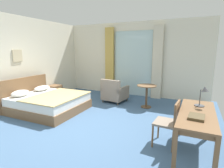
{
  "coord_description": "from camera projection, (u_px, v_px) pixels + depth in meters",
  "views": [
    {
      "loc": [
        2.35,
        -3.32,
        1.83
      ],
      "look_at": [
        0.4,
        0.79,
        0.94
      ],
      "focal_mm": 28.51,
      "sensor_mm": 36.0,
      "label": 1
    }
  ],
  "objects": [
    {
      "name": "framed_picture",
      "position": [
        17.0,
        56.0,
        5.59
      ],
      "size": [
        0.03,
        0.32,
        0.37
      ],
      "color": "beige"
    },
    {
      "name": "round_cafe_table",
      "position": [
        147.0,
        91.0,
        5.62
      ],
      "size": [
        0.61,
        0.61,
        0.72
      ],
      "color": "brown",
      "rests_on": "ground"
    },
    {
      "name": "nightstand",
      "position": [
        55.0,
        91.0,
        6.87
      ],
      "size": [
        0.41,
        0.46,
        0.47
      ],
      "color": "brown",
      "rests_on": "ground"
    },
    {
      "name": "wall_left",
      "position": [
        1.0,
        63.0,
        5.21
      ],
      "size": [
        0.12,
        7.14,
        2.88
      ],
      "primitive_type": "cube",
      "color": "silver",
      "rests_on": "ground"
    },
    {
      "name": "curtain_panel_right",
      "position": [
        157.0,
        63.0,
        6.54
      ],
      "size": [
        0.36,
        0.1,
        2.7
      ],
      "primitive_type": "cube",
      "color": "beige",
      "rests_on": "ground"
    },
    {
      "name": "bed",
      "position": [
        48.0,
        102.0,
        5.36
      ],
      "size": [
        2.01,
        1.77,
        0.96
      ],
      "color": "brown",
      "rests_on": "ground"
    },
    {
      "name": "writing_desk",
      "position": [
        197.0,
        117.0,
        3.04
      ],
      "size": [
        0.58,
        1.6,
        0.78
      ],
      "color": "brown",
      "rests_on": "ground"
    },
    {
      "name": "desk_chair",
      "position": [
        170.0,
        120.0,
        3.35
      ],
      "size": [
        0.44,
        0.48,
        0.89
      ],
      "color": "gray",
      "rests_on": "ground"
    },
    {
      "name": "ground",
      "position": [
        83.0,
        129.0,
        4.29
      ],
      "size": [
        6.21,
        7.54,
        0.1
      ],
      "primitive_type": "cube",
      "color": "#426084"
    },
    {
      "name": "balcony_glass_door",
      "position": [
        133.0,
        64.0,
        7.05
      ],
      "size": [
        1.52,
        0.02,
        2.53
      ],
      "primitive_type": "cube",
      "color": "silver",
      "rests_on": "ground"
    },
    {
      "name": "desk_lamp",
      "position": [
        203.0,
        94.0,
        3.25
      ],
      "size": [
        0.22,
        0.21,
        0.41
      ],
      "color": "#4C4C51",
      "rests_on": "writing_desk"
    },
    {
      "name": "wall_back",
      "position": [
        132.0,
        59.0,
        7.12
      ],
      "size": [
        5.81,
        0.12,
        2.88
      ],
      "primitive_type": "cube",
      "color": "silver",
      "rests_on": "ground"
    },
    {
      "name": "closed_book",
      "position": [
        196.0,
        117.0,
        2.77
      ],
      "size": [
        0.25,
        0.32,
        0.04
      ],
      "primitive_type": "cube",
      "rotation": [
        0.0,
        0.0,
        -0.08
      ],
      "color": "brown",
      "rests_on": "writing_desk"
    },
    {
      "name": "armchair_by_window",
      "position": [
        114.0,
        93.0,
        6.26
      ],
      "size": [
        0.82,
        0.86,
        0.83
      ],
      "color": "gray",
      "rests_on": "ground"
    },
    {
      "name": "curtain_panel_left",
      "position": [
        110.0,
        61.0,
        7.36
      ],
      "size": [
        0.37,
        0.1,
        2.7
      ],
      "primitive_type": "cube",
      "color": "tan",
      "rests_on": "ground"
    }
  ]
}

